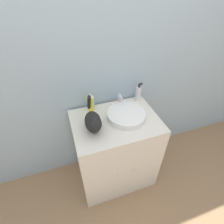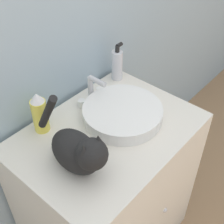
% 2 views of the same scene
% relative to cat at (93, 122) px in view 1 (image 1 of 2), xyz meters
% --- Properties ---
extents(ground_plane, '(8.00, 8.00, 0.00)m').
position_rel_cat_xyz_m(ground_plane, '(0.20, -0.22, -0.92)').
color(ground_plane, '#997551').
extents(wall_back, '(6.00, 0.05, 2.50)m').
position_rel_cat_xyz_m(wall_back, '(0.20, 0.36, 0.33)').
color(wall_back, '#9EB7C6').
rests_on(wall_back, ground_plane).
extents(vanity_cabinet, '(0.75, 0.55, 0.83)m').
position_rel_cat_xyz_m(vanity_cabinet, '(0.20, 0.05, -0.51)').
color(vanity_cabinet, silver).
rests_on(vanity_cabinet, ground_plane).
extents(sink_basin, '(0.33, 0.33, 0.05)m').
position_rel_cat_xyz_m(sink_basin, '(0.30, 0.06, -0.06)').
color(sink_basin, white).
rests_on(sink_basin, vanity_cabinet).
extents(faucet, '(0.15, 0.10, 0.13)m').
position_rel_cat_xyz_m(faucet, '(0.30, 0.23, -0.03)').
color(faucet, silver).
rests_on(faucet, vanity_cabinet).
extents(cat, '(0.14, 0.35, 0.26)m').
position_rel_cat_xyz_m(cat, '(0.00, 0.00, 0.00)').
color(cat, black).
rests_on(cat, vanity_cabinet).
extents(soap_bottle, '(0.06, 0.05, 0.19)m').
position_rel_cat_xyz_m(soap_bottle, '(0.51, 0.26, -0.01)').
color(soap_bottle, silver).
rests_on(soap_bottle, vanity_cabinet).
extents(spray_bottle, '(0.06, 0.06, 0.18)m').
position_rel_cat_xyz_m(spray_bottle, '(0.04, 0.26, -0.00)').
color(spray_bottle, '#EADB4C').
rests_on(spray_bottle, vanity_cabinet).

